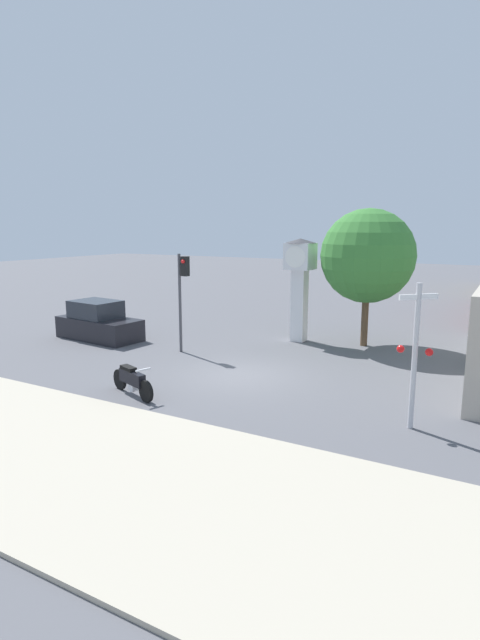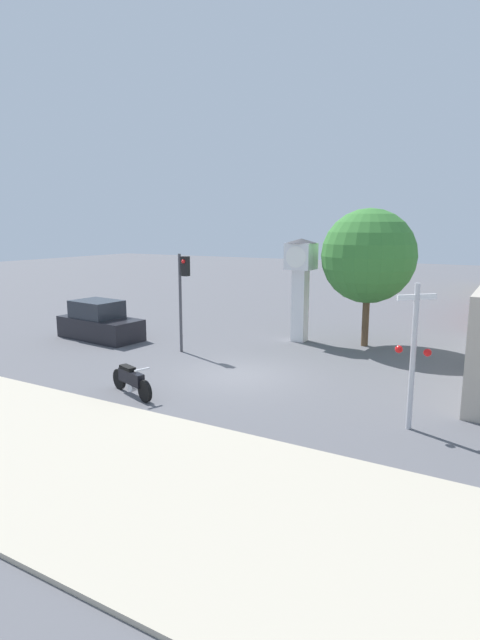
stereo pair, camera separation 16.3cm
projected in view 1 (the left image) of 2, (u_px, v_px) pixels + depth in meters
The scene contains 8 objects.
ground_plane at pixel (240, 375), 17.71m from camera, with size 120.00×120.00×0.00m, color #56565B.
sidewalk_strip at pixel (77, 458), 11.26m from camera, with size 36.00×6.00×0.10m.
motorcycle at pixel (132, 380), 15.51m from camera, with size 2.19×0.90×1.01m.
clock_tower at pixel (300, 273), 22.48m from camera, with size 1.41×1.41×4.68m.
traffic_light at pixel (182, 285), 20.45m from camera, with size 0.50×0.35×4.11m.
railroad_crossing_signal at pixel (415, 351), 12.69m from camera, with size 0.90×0.82×3.82m.
street_tree at pixel (368, 256), 21.42m from camera, with size 4.05×4.05×5.98m.
parked_car at pixel (99, 323), 23.34m from camera, with size 4.35×2.20×1.80m.
Camera 1 is at (8.34, -14.86, 5.20)m, focal length 28.00 mm.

